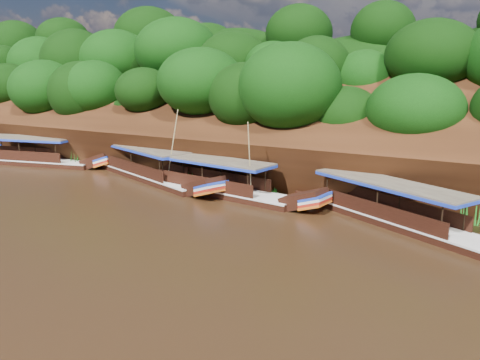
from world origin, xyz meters
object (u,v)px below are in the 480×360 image
Objects in this scene: boat_0 at (410,220)px; boat_1 at (228,188)px; boat_2 at (154,173)px; boat_3 at (42,159)px.

boat_0 is 0.97× the size of boat_1.
boat_0 is at bearing 1.65° from boat_1.
boat_1 is 8.14m from boat_2.
boat_1 is at bearing -16.31° from boat_3.
boat_0 is 12.93m from boat_1.
boat_2 is (-8.05, 1.18, 0.02)m from boat_1.
boat_3 is (-22.03, 0.89, 0.02)m from boat_1.
boat_2 reaches higher than boat_1.
boat_2 is 1.10× the size of boat_3.
boat_2 is at bearing -12.82° from boat_3.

